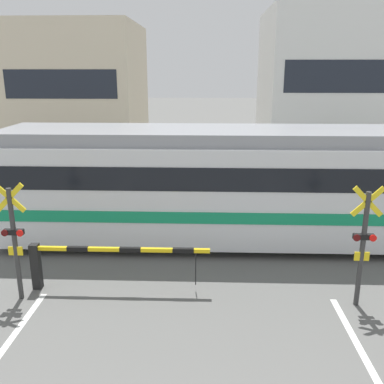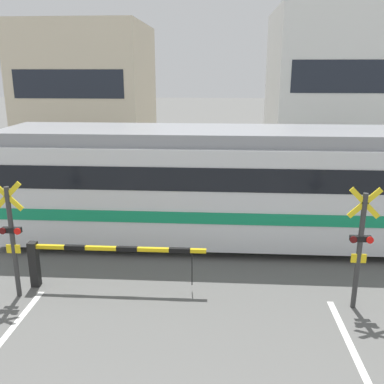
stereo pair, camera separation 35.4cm
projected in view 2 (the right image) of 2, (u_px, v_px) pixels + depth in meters
The scene contains 10 objects.
rail_track_near at pixel (191, 247), 12.59m from camera, with size 50.00×0.10×0.08m.
rail_track_far at pixel (194, 229), 13.97m from camera, with size 50.00×0.10×0.08m.
commuter_train at pixel (361, 185), 12.48m from camera, with size 21.21×3.04×3.43m.
crossing_barrier_near at pixel (80, 256), 10.13m from camera, with size 4.23×0.20×1.13m.
crossing_barrier_far at pixel (265, 189), 15.81m from camera, with size 4.23×0.20×1.13m.
crossing_signal_left at pixel (12, 235), 9.55m from camera, with size 0.68×0.15×2.76m.
crossing_signal_right at pixel (360, 244), 9.06m from camera, with size 0.68×0.15×2.76m.
pedestrian at pixel (187, 166), 19.36m from camera, with size 0.38×0.22×1.55m.
building_left_of_street at pixel (89, 88), 27.55m from camera, with size 7.46×7.84×7.84m.
building_right_of_street at pixel (329, 83), 26.48m from camera, with size 7.08×7.84×8.60m.
Camera 2 is at (0.80, -2.55, 5.06)m, focal length 40.00 mm.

